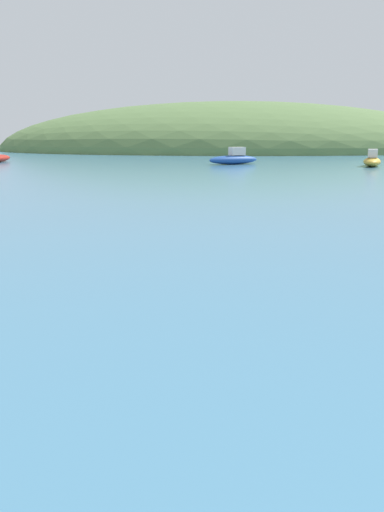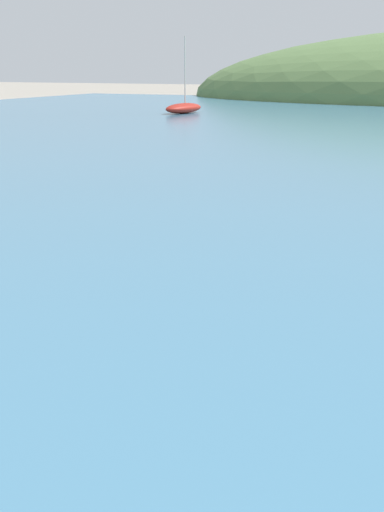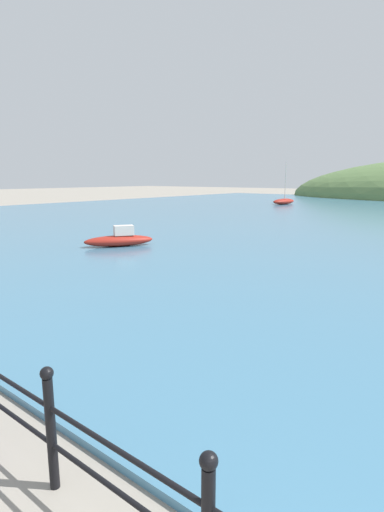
# 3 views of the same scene
# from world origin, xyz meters

# --- Properties ---
(boat_far_right) EXTENTS (1.60, 3.53, 4.33)m
(boat_far_right) POSITION_xyz_m (-19.35, 38.50, 0.41)
(boat_far_right) COLOR maroon
(boat_far_right) RESTS_ON water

